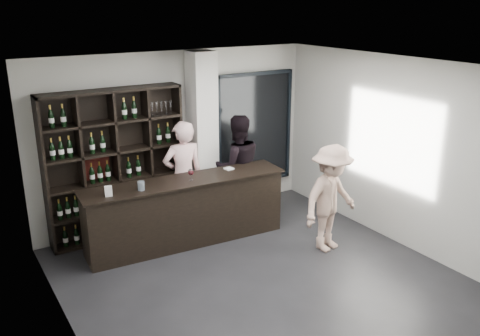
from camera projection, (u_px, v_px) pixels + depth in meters
floor at (268, 286)px, 6.87m from camera, size 5.00×5.50×0.01m
wine_shelf at (116, 165)px, 7.97m from camera, size 2.20×0.35×2.40m
structural_column at (203, 138)px, 8.57m from camera, size 0.40×0.40×2.90m
glass_panel at (255, 129)px, 9.37m from camera, size 1.60×0.08×2.10m
tasting_counter at (186, 211)px, 7.93m from camera, size 3.20×0.67×1.05m
taster_pink at (183, 176)px, 8.29m from camera, size 0.72×0.52×1.86m
taster_black at (237, 167)px, 8.80m from camera, size 1.04×0.89×1.83m
customer at (331, 198)px, 7.63m from camera, size 1.17×0.80×1.66m
wine_glass at (191, 174)px, 7.71m from camera, size 0.11×0.11×0.21m
spit_cup at (141, 186)px, 7.32m from camera, size 0.10×0.10×0.13m
napkin_stack at (229, 169)px, 8.25m from camera, size 0.14×0.14×0.02m
card_stand at (108, 191)px, 7.09m from camera, size 0.11×0.07×0.15m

